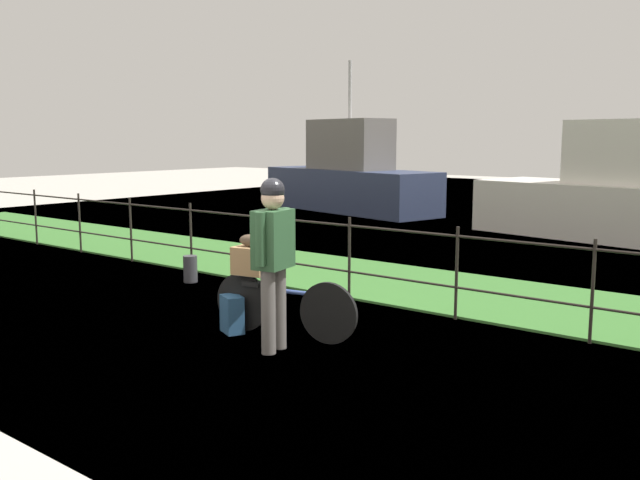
{
  "coord_description": "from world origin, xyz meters",
  "views": [
    {
      "loc": [
        5.06,
        -4.58,
        2.06
      ],
      "look_at": [
        0.22,
        1.52,
        0.9
      ],
      "focal_mm": 38.79,
      "sensor_mm": 36.0,
      "label": 1
    }
  ],
  "objects_px": {
    "mooring_bollard": "(190,269)",
    "cyclist_person": "(273,249)",
    "wooden_crate": "(252,260)",
    "bicycle_main": "(283,305)",
    "backpack_on_paving": "(232,314)",
    "moored_boat_mid": "(349,178)",
    "terrier_dog": "(253,240)"
  },
  "relations": [
    {
      "from": "bicycle_main",
      "to": "moored_boat_mid",
      "type": "xyz_separation_m",
      "value": [
        -6.83,
        10.56,
        0.6
      ]
    },
    {
      "from": "cyclist_person",
      "to": "moored_boat_mid",
      "type": "height_order",
      "value": "moored_boat_mid"
    },
    {
      "from": "wooden_crate",
      "to": "cyclist_person",
      "type": "distance_m",
      "value": 0.74
    },
    {
      "from": "backpack_on_paving",
      "to": "cyclist_person",
      "type": "bearing_deg",
      "value": 10.37
    },
    {
      "from": "mooring_bollard",
      "to": "moored_boat_mid",
      "type": "relative_size",
      "value": 0.06
    },
    {
      "from": "bicycle_main",
      "to": "mooring_bollard",
      "type": "bearing_deg",
      "value": 156.57
    },
    {
      "from": "bicycle_main",
      "to": "moored_boat_mid",
      "type": "distance_m",
      "value": 12.59
    },
    {
      "from": "mooring_bollard",
      "to": "cyclist_person",
      "type": "bearing_deg",
      "value": -27.92
    },
    {
      "from": "cyclist_person",
      "to": "mooring_bollard",
      "type": "xyz_separation_m",
      "value": [
        -3.12,
        1.65,
        -0.81
      ]
    },
    {
      "from": "bicycle_main",
      "to": "terrier_dog",
      "type": "bearing_deg",
      "value": -169.19
    },
    {
      "from": "bicycle_main",
      "to": "backpack_on_paving",
      "type": "relative_size",
      "value": 4.1
    },
    {
      "from": "bicycle_main",
      "to": "cyclist_person",
      "type": "height_order",
      "value": "cyclist_person"
    },
    {
      "from": "mooring_bollard",
      "to": "backpack_on_paving",
      "type": "bearing_deg",
      "value": -31.92
    },
    {
      "from": "terrier_dog",
      "to": "wooden_crate",
      "type": "bearing_deg",
      "value": -169.19
    },
    {
      "from": "cyclist_person",
      "to": "moored_boat_mid",
      "type": "xyz_separation_m",
      "value": [
        -7.08,
        10.97,
        -0.07
      ]
    },
    {
      "from": "wooden_crate",
      "to": "moored_boat_mid",
      "type": "xyz_separation_m",
      "value": [
        -6.46,
        10.63,
        0.15
      ]
    },
    {
      "from": "terrier_dog",
      "to": "cyclist_person",
      "type": "xyz_separation_m",
      "value": [
        0.6,
        -0.34,
        0.0
      ]
    },
    {
      "from": "bicycle_main",
      "to": "mooring_bollard",
      "type": "distance_m",
      "value": 3.13
    },
    {
      "from": "cyclist_person",
      "to": "mooring_bollard",
      "type": "bearing_deg",
      "value": 152.08
    },
    {
      "from": "cyclist_person",
      "to": "moored_boat_mid",
      "type": "relative_size",
      "value": 0.28
    },
    {
      "from": "moored_boat_mid",
      "to": "backpack_on_paving",
      "type": "bearing_deg",
      "value": -59.69
    },
    {
      "from": "wooden_crate",
      "to": "terrier_dog",
      "type": "bearing_deg",
      "value": 10.81
    },
    {
      "from": "bicycle_main",
      "to": "moored_boat_mid",
      "type": "height_order",
      "value": "moored_boat_mid"
    },
    {
      "from": "terrier_dog",
      "to": "bicycle_main",
      "type": "bearing_deg",
      "value": 10.81
    },
    {
      "from": "wooden_crate",
      "to": "terrier_dog",
      "type": "relative_size",
      "value": 1.11
    },
    {
      "from": "wooden_crate",
      "to": "backpack_on_paving",
      "type": "xyz_separation_m",
      "value": [
        -0.16,
        -0.15,
        -0.58
      ]
    },
    {
      "from": "terrier_dog",
      "to": "mooring_bollard",
      "type": "distance_m",
      "value": 2.95
    },
    {
      "from": "wooden_crate",
      "to": "mooring_bollard",
      "type": "bearing_deg",
      "value": 152.28
    },
    {
      "from": "wooden_crate",
      "to": "cyclist_person",
      "type": "bearing_deg",
      "value": -28.72
    },
    {
      "from": "wooden_crate",
      "to": "backpack_on_paving",
      "type": "bearing_deg",
      "value": -137.16
    },
    {
      "from": "backpack_on_paving",
      "to": "mooring_bollard",
      "type": "relative_size",
      "value": 1.05
    },
    {
      "from": "mooring_bollard",
      "to": "terrier_dog",
      "type": "bearing_deg",
      "value": -27.41
    }
  ]
}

